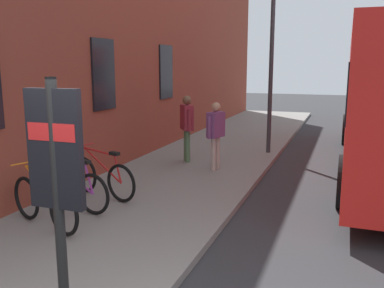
# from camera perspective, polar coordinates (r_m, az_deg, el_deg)

# --- Properties ---
(ground) EXTENTS (60.00, 60.00, 0.00)m
(ground) POSITION_cam_1_polar(r_m,az_deg,el_deg) (9.19, 14.96, -6.15)
(ground) COLOR #2D2D30
(sidewalk_pavement) EXTENTS (24.00, 3.50, 0.12)m
(sidewalk_pavement) POSITION_cam_1_polar(r_m,az_deg,el_deg) (11.62, 2.36, -1.94)
(sidewalk_pavement) COLOR gray
(sidewalk_pavement) RESTS_ON ground
(station_facade) EXTENTS (22.00, 0.65, 8.86)m
(station_facade) POSITION_cam_1_polar(r_m,az_deg,el_deg) (13.14, -5.06, 18.65)
(station_facade) COLOR brown
(station_facade) RESTS_ON ground
(bicycle_under_window) EXTENTS (0.71, 1.69, 0.97)m
(bicycle_under_window) POSITION_cam_1_polar(r_m,az_deg,el_deg) (6.91, -19.55, -7.64)
(bicycle_under_window) COLOR black
(bicycle_under_window) RESTS_ON sidewalk_pavement
(bicycle_end_of_row) EXTENTS (0.50, 1.75, 0.97)m
(bicycle_end_of_row) POSITION_cam_1_polar(r_m,az_deg,el_deg) (7.60, -16.25, -5.79)
(bicycle_end_of_row) COLOR black
(bicycle_end_of_row) RESTS_ON sidewalk_pavement
(bicycle_leaning_wall) EXTENTS (0.64, 1.72, 0.97)m
(bicycle_leaning_wall) POSITION_cam_1_polar(r_m,az_deg,el_deg) (8.15, -12.20, -4.47)
(bicycle_leaning_wall) COLOR black
(bicycle_leaning_wall) RESTS_ON sidewalk_pavement
(transit_info_sign) EXTENTS (0.10, 0.55, 2.40)m
(transit_info_sign) POSITION_cam_1_polar(r_m,az_deg,el_deg) (3.98, -18.10, -2.86)
(transit_info_sign) COLOR black
(transit_info_sign) RESTS_ON sidewalk_pavement
(pedestrian_near_bus) EXTENTS (0.55, 0.49, 1.72)m
(pedestrian_near_bus) POSITION_cam_1_polar(r_m,az_deg,el_deg) (10.77, -0.71, 3.07)
(pedestrian_near_bus) COLOR #4C724C
(pedestrian_near_bus) RESTS_ON sidewalk_pavement
(pedestrian_crossing_street) EXTENTS (0.60, 0.36, 1.63)m
(pedestrian_crossing_street) POSITION_cam_1_polar(r_m,az_deg,el_deg) (9.93, 3.27, 2.06)
(pedestrian_crossing_street) COLOR #B2A599
(pedestrian_crossing_street) RESTS_ON sidewalk_pavement
(street_lamp) EXTENTS (0.28, 0.28, 5.74)m
(street_lamp) POSITION_cam_1_polar(r_m,az_deg,el_deg) (12.06, 10.93, 14.71)
(street_lamp) COLOR #333338
(street_lamp) RESTS_ON sidewalk_pavement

